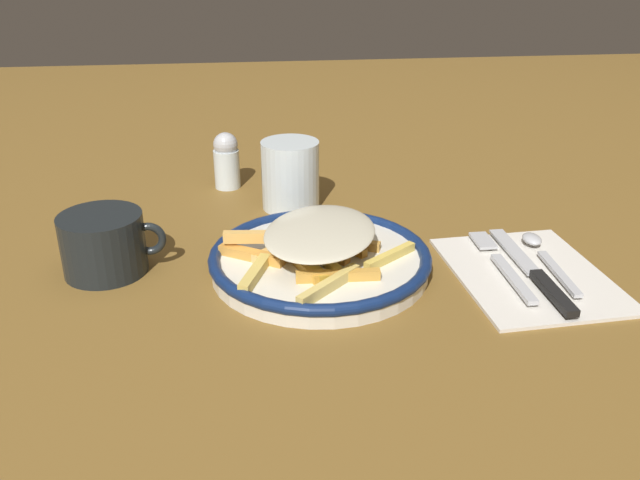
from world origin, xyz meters
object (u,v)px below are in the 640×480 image
(plate, at_px, (320,260))
(coffee_mug, at_px, (104,244))
(napkin, at_px, (529,273))
(water_glass, at_px, (290,175))
(fries_heap, at_px, (314,240))
(salt_shaker, at_px, (226,160))
(fork, at_px, (502,264))
(spoon, at_px, (542,252))
(knife, at_px, (537,275))

(plate, distance_m, coffee_mug, 0.25)
(napkin, relative_size, water_glass, 2.23)
(plate, bearing_deg, coffee_mug, 173.39)
(fries_heap, bearing_deg, salt_shaker, 109.40)
(fork, xyz_separation_m, water_glass, (-0.23, 0.23, 0.04))
(plate, bearing_deg, water_glass, 95.35)
(spoon, relative_size, water_glass, 1.60)
(fries_heap, relative_size, fork, 1.28)
(plate, bearing_deg, fries_heap, -178.63)
(plate, relative_size, spoon, 1.67)
(fork, distance_m, coffee_mug, 0.45)
(fork, xyz_separation_m, spoon, (0.06, 0.02, 0.00))
(plate, height_order, fries_heap, fries_heap)
(fries_heap, height_order, napkin, fries_heap)
(salt_shaker, bearing_deg, coffee_mug, -117.51)
(fork, bearing_deg, fries_heap, 173.00)
(knife, bearing_deg, napkin, 91.16)
(plate, bearing_deg, salt_shaker, 110.54)
(water_glass, bearing_deg, coffee_mug, -142.82)
(salt_shaker, bearing_deg, fries_heap, -70.60)
(salt_shaker, bearing_deg, napkin, -43.60)
(fork, relative_size, knife, 0.84)
(knife, distance_m, coffee_mug, 0.49)
(spoon, xyz_separation_m, salt_shaker, (-0.37, 0.29, 0.03))
(fries_heap, height_order, coffee_mug, coffee_mug)
(fries_heap, bearing_deg, knife, -13.33)
(napkin, relative_size, knife, 1.01)
(spoon, bearing_deg, plate, 179.20)
(knife, bearing_deg, coffee_mug, 169.86)
(fork, distance_m, knife, 0.04)
(fries_heap, distance_m, salt_shaker, 0.31)
(fries_heap, height_order, fork, fries_heap)
(salt_shaker, bearing_deg, fork, -44.95)
(napkin, distance_m, salt_shaker, 0.48)
(fries_heap, height_order, spoon, fries_heap)
(water_glass, bearing_deg, spoon, -35.58)
(fries_heap, height_order, knife, fries_heap)
(napkin, xyz_separation_m, water_glass, (-0.25, 0.24, 0.04))
(fries_heap, xyz_separation_m, salt_shaker, (-0.10, 0.29, 0.00))
(fries_heap, relative_size, napkin, 1.07)
(spoon, height_order, water_glass, water_glass)
(water_glass, bearing_deg, plate, -84.65)
(napkin, distance_m, knife, 0.02)
(spoon, bearing_deg, knife, -118.13)
(water_glass, relative_size, salt_shaker, 1.12)
(plate, bearing_deg, knife, -13.72)
(napkin, relative_size, salt_shaker, 2.49)
(water_glass, bearing_deg, napkin, -43.08)
(knife, distance_m, water_glass, 0.36)
(plate, relative_size, knife, 1.21)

